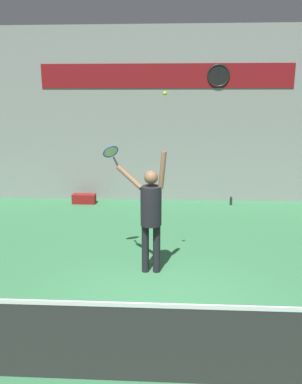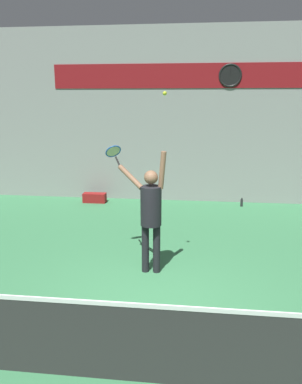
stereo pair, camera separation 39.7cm
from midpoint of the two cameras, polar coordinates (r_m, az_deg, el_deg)
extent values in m
plane|color=#387A4C|center=(5.49, -1.23, -19.17)|extent=(18.00, 18.00, 0.00)
cube|color=gray|center=(11.09, 1.20, 11.43)|extent=(18.00, 0.10, 5.00)
cube|color=maroon|center=(11.03, 1.22, 17.27)|extent=(7.15, 0.02, 0.67)
cylinder|color=black|center=(11.07, 9.19, 17.09)|extent=(0.58, 0.02, 0.58)
torus|color=black|center=(11.07, 9.19, 17.09)|extent=(0.64, 0.06, 0.64)
cube|color=black|center=(11.06, 9.21, 17.62)|extent=(0.02, 0.01, 0.23)
cube|color=#2D2D2D|center=(4.30, -2.46, -22.38)|extent=(8.77, 0.01, 0.91)
cube|color=white|center=(4.03, -2.53, -16.94)|extent=(8.77, 0.02, 0.05)
cylinder|color=black|center=(6.67, -2.59, -8.60)|extent=(0.13, 0.13, 0.88)
cylinder|color=black|center=(6.66, -0.86, -8.64)|extent=(0.13, 0.13, 0.88)
cylinder|color=black|center=(6.40, -1.78, -2.15)|extent=(0.36, 0.36, 0.69)
sphere|color=brown|center=(6.28, -1.81, 2.24)|extent=(0.24, 0.24, 0.24)
cylinder|color=brown|center=(6.22, -0.09, 3.34)|extent=(0.18, 0.17, 0.64)
cylinder|color=brown|center=(6.50, -5.02, 2.25)|extent=(0.52, 0.45, 0.37)
cylinder|color=black|center=(6.75, -7.06, 4.54)|extent=(0.14, 0.18, 0.17)
torus|color=#1E51A5|center=(6.91, -7.82, 6.10)|extent=(0.36, 0.34, 0.25)
cylinder|color=beige|center=(6.91, -7.82, 6.10)|extent=(0.30, 0.28, 0.20)
sphere|color=#CCDB2D|center=(6.09, 0.22, 14.80)|extent=(0.07, 0.07, 0.07)
cylinder|color=#262628|center=(11.07, 11.08, -1.41)|extent=(0.07, 0.07, 0.21)
cylinder|color=black|center=(11.04, 11.11, -0.80)|extent=(0.04, 0.04, 0.04)
cube|color=maroon|center=(11.22, -11.17, -1.03)|extent=(0.67, 0.28, 0.28)
camera|label=1|loc=(0.20, -91.79, -0.45)|focal=35.00mm
camera|label=2|loc=(0.20, 88.21, 0.45)|focal=35.00mm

